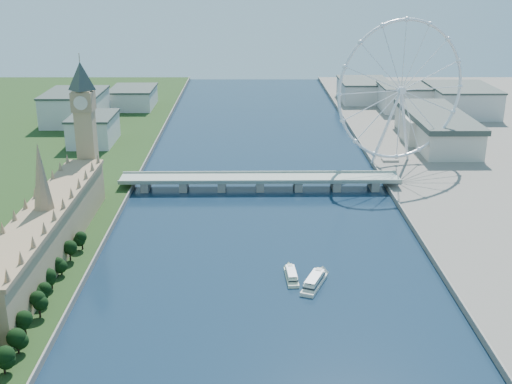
{
  "coord_description": "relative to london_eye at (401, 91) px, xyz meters",
  "views": [
    {
      "loc": [
        -8.76,
        -180.43,
        166.56
      ],
      "look_at": [
        -4.17,
        210.0,
        28.86
      ],
      "focal_mm": 45.0,
      "sensor_mm": 36.0,
      "label": 1
    }
  ],
  "objects": [
    {
      "name": "tour_boat_near",
      "position": [
        -104.97,
        -211.15,
        -67.52
      ],
      "size": [
        8.0,
        26.21,
        5.68
      ],
      "primitive_type": null,
      "rotation": [
        0.0,
        0.0,
        0.06
      ],
      "color": "beige",
      "rests_on": "ground"
    },
    {
      "name": "westminster_bridge",
      "position": [
        -119.98,
        -55.08,
        -60.89
      ],
      "size": [
        220.0,
        22.0,
        9.5
      ],
      "color": "gray",
      "rests_on": "ground"
    },
    {
      "name": "big_ben",
      "position": [
        -247.98,
        -77.08,
        -0.95
      ],
      "size": [
        20.02,
        20.02,
        110.0
      ],
      "color": "tan",
      "rests_on": "ground"
    },
    {
      "name": "tree_row",
      "position": [
        -232.98,
        -281.08,
        -57.87
      ],
      "size": [
        7.53,
        215.53,
        20.81
      ],
      "color": "black",
      "rests_on": "ground"
    },
    {
      "name": "tour_boat_far",
      "position": [
        -92.99,
        -219.94,
        -67.52
      ],
      "size": [
        19.07,
        31.37,
        6.79
      ],
      "primitive_type": null,
      "rotation": [
        0.0,
        0.0,
        -0.39
      ],
      "color": "beige",
      "rests_on": "ground"
    },
    {
      "name": "london_eye",
      "position": [
        0.0,
        0.0,
        0.0
      ],
      "size": [
        113.6,
        39.12,
        124.3
      ],
      "color": "silver",
      "rests_on": "ground"
    },
    {
      "name": "parliament_range",
      "position": [
        -247.98,
        -185.08,
        -49.04
      ],
      "size": [
        24.0,
        200.0,
        70.0
      ],
      "color": "tan",
      "rests_on": "ground"
    },
    {
      "name": "county_hall",
      "position": [
        55.02,
        74.92,
        -67.52
      ],
      "size": [
        54.0,
        144.0,
        35.0
      ],
      "primitive_type": null,
      "color": "beige",
      "rests_on": "ground"
    },
    {
      "name": "city_skyline",
      "position": [
        -80.75,
        205.0,
        -50.56
      ],
      "size": [
        505.0,
        280.0,
        32.0
      ],
      "color": "beige",
      "rests_on": "ground"
    }
  ]
}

